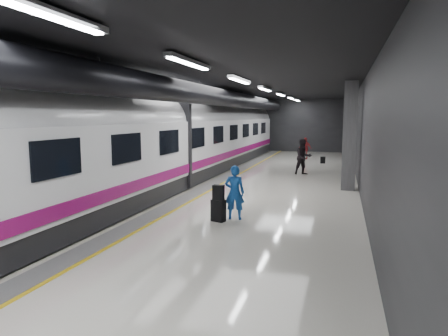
% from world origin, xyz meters
% --- Properties ---
extents(ground, '(40.00, 40.00, 0.00)m').
position_xyz_m(ground, '(0.00, 0.00, 0.00)').
color(ground, silver).
rests_on(ground, ground).
extents(platform_hall, '(10.02, 40.02, 4.51)m').
position_xyz_m(platform_hall, '(-0.29, 0.96, 3.54)').
color(platform_hall, black).
rests_on(platform_hall, ground).
extents(train, '(3.05, 38.00, 4.05)m').
position_xyz_m(train, '(-3.25, -0.00, 2.07)').
color(train, black).
rests_on(train, ground).
extents(traveler_main, '(0.65, 0.48, 1.63)m').
position_xyz_m(traveler_main, '(1.24, -4.06, 0.82)').
color(traveler_main, blue).
rests_on(traveler_main, ground).
extents(suitcase_main, '(0.46, 0.36, 0.65)m').
position_xyz_m(suitcase_main, '(0.84, -4.43, 0.32)').
color(suitcase_main, black).
rests_on(suitcase_main, ground).
extents(shoulder_bag, '(0.34, 0.20, 0.44)m').
position_xyz_m(shoulder_bag, '(0.85, -4.46, 0.87)').
color(shoulder_bag, black).
rests_on(shoulder_bag, suitcase_main).
extents(traveler_far_a, '(1.15, 1.07, 1.88)m').
position_xyz_m(traveler_far_a, '(2.32, 5.86, 0.94)').
color(traveler_far_a, black).
rests_on(traveler_far_a, ground).
extents(traveler_far_b, '(0.97, 0.58, 1.55)m').
position_xyz_m(traveler_far_b, '(1.72, 13.73, 0.78)').
color(traveler_far_b, maroon).
rests_on(traveler_far_b, ground).
extents(suitcase_far, '(0.34, 0.27, 0.44)m').
position_xyz_m(suitcase_far, '(3.08, 11.42, 0.22)').
color(suitcase_far, black).
rests_on(suitcase_far, ground).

